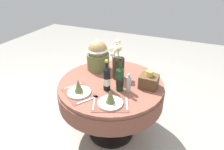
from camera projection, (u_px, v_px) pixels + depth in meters
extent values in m
plane|color=#9E998E|center=(111.00, 131.00, 2.56)|extent=(8.00, 8.00, 0.00)
cylinder|color=brown|center=(111.00, 84.00, 2.21)|extent=(1.16, 1.16, 0.04)
cylinder|color=brown|center=(111.00, 92.00, 2.27)|extent=(1.18, 1.18, 0.19)
cylinder|color=black|center=(111.00, 109.00, 2.39)|extent=(0.12, 0.12, 0.66)
cylinder|color=black|center=(111.00, 130.00, 2.55)|extent=(0.56, 0.56, 0.03)
cube|color=brown|center=(79.00, 93.00, 2.02)|extent=(0.43, 0.40, 0.00)
cylinder|color=silver|center=(79.00, 92.00, 2.01)|extent=(0.24, 0.24, 0.02)
cone|color=#606B38|center=(78.00, 86.00, 1.98)|extent=(0.09, 0.09, 0.14)
cube|color=silver|center=(73.00, 86.00, 2.13)|extent=(0.11, 0.17, 0.00)
cube|color=silver|center=(86.00, 100.00, 1.90)|extent=(0.12, 0.17, 0.00)
cube|color=brown|center=(110.00, 104.00, 1.87)|extent=(0.41, 0.37, 0.00)
cylinder|color=silver|center=(110.00, 103.00, 1.86)|extent=(0.24, 0.24, 0.02)
cone|color=#606B38|center=(110.00, 96.00, 1.82)|extent=(0.09, 0.09, 0.14)
cube|color=silver|center=(94.00, 103.00, 1.87)|extent=(0.09, 0.18, 0.00)
cube|color=silver|center=(127.00, 103.00, 1.86)|extent=(0.09, 0.18, 0.00)
cylinder|color=#332819|center=(118.00, 68.00, 2.24)|extent=(0.13, 0.13, 0.24)
sphere|color=beige|center=(113.00, 49.00, 2.16)|extent=(0.07, 0.07, 0.07)
cylinder|color=#4C7038|center=(112.00, 54.00, 2.19)|extent=(0.01, 0.01, 0.08)
sphere|color=beige|center=(119.00, 48.00, 2.15)|extent=(0.07, 0.07, 0.07)
cylinder|color=#4C7038|center=(119.00, 54.00, 2.19)|extent=(0.01, 0.01, 0.09)
sphere|color=beige|center=(115.00, 51.00, 2.15)|extent=(0.05, 0.05, 0.05)
cylinder|color=#4C7038|center=(115.00, 55.00, 2.17)|extent=(0.01, 0.01, 0.07)
sphere|color=beige|center=(112.00, 54.00, 2.12)|extent=(0.05, 0.05, 0.05)
cylinder|color=#4C7038|center=(112.00, 58.00, 2.14)|extent=(0.01, 0.01, 0.05)
sphere|color=beige|center=(118.00, 42.00, 2.20)|extent=(0.06, 0.06, 0.06)
cylinder|color=#4C7038|center=(118.00, 49.00, 2.24)|extent=(0.01, 0.01, 0.13)
cylinder|color=black|center=(107.00, 80.00, 2.02)|extent=(0.07, 0.07, 0.24)
cylinder|color=silver|center=(107.00, 81.00, 2.03)|extent=(0.07, 0.07, 0.08)
cone|color=black|center=(107.00, 68.00, 1.96)|extent=(0.07, 0.07, 0.03)
cylinder|color=black|center=(107.00, 63.00, 1.93)|extent=(0.03, 0.03, 0.07)
cylinder|color=#B29933|center=(106.00, 61.00, 1.92)|extent=(0.03, 0.03, 0.02)
cylinder|color=#143819|center=(120.00, 80.00, 2.02)|extent=(0.08, 0.08, 0.23)
cylinder|color=black|center=(120.00, 82.00, 2.03)|extent=(0.08, 0.08, 0.08)
cone|color=#143819|center=(120.00, 69.00, 1.95)|extent=(0.08, 0.08, 0.03)
cylinder|color=#143819|center=(120.00, 63.00, 1.92)|extent=(0.03, 0.03, 0.09)
cylinder|color=black|center=(120.00, 59.00, 1.91)|extent=(0.03, 0.03, 0.02)
cylinder|color=#B7B2AD|center=(128.00, 84.00, 2.01)|extent=(0.05, 0.05, 0.17)
sphere|color=#B7B7BC|center=(129.00, 75.00, 1.96)|extent=(0.04, 0.04, 0.04)
cylinder|color=olive|center=(98.00, 61.00, 2.45)|extent=(0.27, 0.27, 0.20)
sphere|color=#9E7F4C|center=(98.00, 50.00, 2.38)|extent=(0.23, 0.23, 0.23)
cone|color=silver|center=(98.00, 44.00, 2.34)|extent=(0.26, 0.26, 0.15)
cube|color=brown|center=(149.00, 81.00, 2.10)|extent=(0.19, 0.17, 0.13)
cylinder|color=gold|center=(150.00, 73.00, 2.05)|extent=(0.08, 0.08, 0.06)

